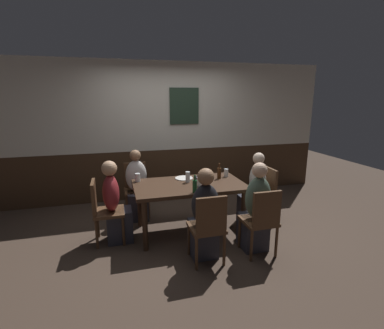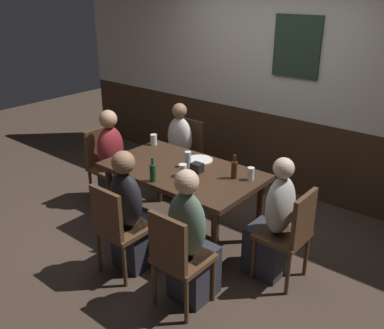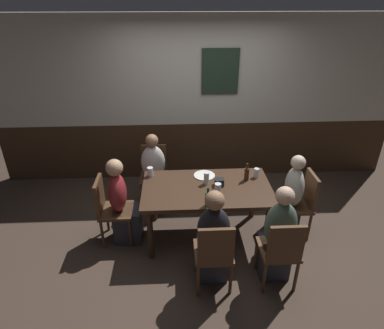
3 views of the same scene
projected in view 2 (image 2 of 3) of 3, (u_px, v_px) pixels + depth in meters
name	position (u px, v px, depth m)	size (l,w,h in m)	color
ground_plane	(183.00, 233.00, 4.50)	(12.00, 12.00, 0.00)	#423328
wall_back	(271.00, 84.00, 5.16)	(6.40, 0.13, 2.60)	#3D2819
dining_table	(183.00, 177.00, 4.24)	(1.57, 0.91, 0.74)	#382316
chair_mid_near	(117.00, 226.00, 3.69)	(0.40, 0.40, 0.88)	#513521
chair_head_west	(105.00, 162.00, 5.01)	(0.40, 0.40, 0.88)	#513521
chair_head_east	(290.00, 232.00, 3.60)	(0.40, 0.40, 0.88)	#513521
chair_left_far	(186.00, 151.00, 5.33)	(0.40, 0.40, 0.88)	#513521
chair_right_near	(177.00, 256.00, 3.28)	(0.40, 0.40, 0.88)	#513521
person_mid_near	(131.00, 219.00, 3.81)	(0.34, 0.37, 1.15)	#2D2D38
person_head_west	(114.00, 166.00, 4.92)	(0.37, 0.34, 1.14)	#2D2D38
person_head_east	(273.00, 227.00, 3.70)	(0.37, 0.34, 1.14)	#2D2D38
person_left_far	(177.00, 157.00, 5.22)	(0.34, 0.37, 1.13)	#2D2D38
person_right_near	(191.00, 246.00, 3.40)	(0.34, 0.37, 1.18)	#2D2D38
tumbler_water	(188.00, 160.00, 4.24)	(0.07, 0.07, 0.16)	silver
beer_glass_half	(251.00, 175.00, 3.96)	(0.07, 0.07, 0.12)	silver
highball_clear	(183.00, 171.00, 4.03)	(0.08, 0.08, 0.12)	silver
beer_glass_tall	(154.00, 140.00, 4.82)	(0.08, 0.08, 0.12)	silver
beer_bottle_green	(153.00, 172.00, 3.92)	(0.06, 0.06, 0.23)	#194723
beer_bottle_brown	(234.00, 169.00, 3.98)	(0.06, 0.06, 0.23)	#42230F
plate_white_large	(200.00, 160.00, 4.41)	(0.27, 0.27, 0.01)	white
condiment_caddy	(197.00, 168.00, 4.13)	(0.11, 0.09, 0.09)	black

